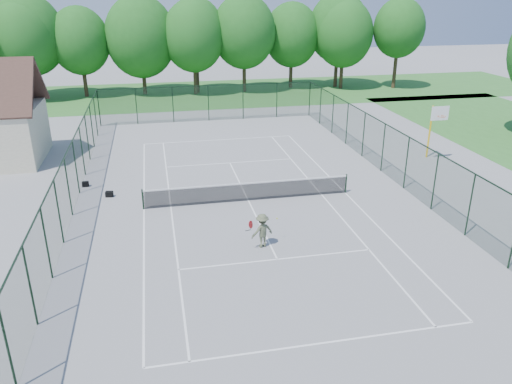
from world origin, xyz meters
The scene contains 10 objects.
ground centered at (0.00, 0.00, 0.00)m, with size 140.00×140.00×0.00m, color gray.
grass_far centered at (0.00, 30.00, 0.01)m, with size 80.00×16.00×0.01m, color #397C31.
court_lines centered at (0.00, 0.00, 0.00)m, with size 11.05×23.85×0.01m.
tennis_net centered at (0.00, 0.00, 0.58)m, with size 11.08×0.08×1.10m.
fence_enclosure centered at (0.00, 0.00, 1.56)m, with size 18.05×36.05×3.02m.
tree_line_far centered at (0.00, 30.00, 5.99)m, with size 39.40×6.40×9.70m.
basketball_goal centered at (13.20, 4.44, 2.57)m, with size 1.20×1.43×3.65m.
sports_bag_a centered at (-8.77, 3.93, 0.15)m, with size 0.37×0.22×0.30m, color black.
sports_bag_b centered at (-7.33, 2.08, 0.15)m, with size 0.40×0.24×0.31m, color black.
tennis_player centered at (-0.38, -5.16, 0.78)m, with size 1.65×0.95×1.55m.
Camera 1 is at (-4.59, -24.13, 10.51)m, focal length 35.00 mm.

